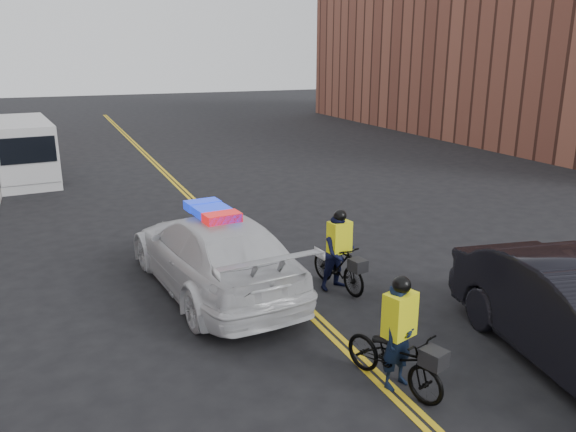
% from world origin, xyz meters
% --- Properties ---
extents(ground, '(120.00, 120.00, 0.00)m').
position_xyz_m(ground, '(0.00, 0.00, 0.00)').
color(ground, black).
rests_on(ground, ground).
extents(center_line_left, '(0.10, 60.00, 0.01)m').
position_xyz_m(center_line_left, '(-0.08, 8.00, 0.01)').
color(center_line_left, gold).
rests_on(center_line_left, ground).
extents(center_line_right, '(0.10, 60.00, 0.01)m').
position_xyz_m(center_line_right, '(0.08, 8.00, 0.01)').
color(center_line_right, gold).
rests_on(center_line_right, ground).
extents(building_across, '(12.00, 30.00, 11.00)m').
position_xyz_m(building_across, '(22.00, 18.00, 5.50)').
color(building_across, brown).
rests_on(building_across, ground).
extents(police_cruiser, '(2.79, 5.75, 1.77)m').
position_xyz_m(police_cruiser, '(-1.36, 1.97, 0.81)').
color(police_cruiser, silver).
rests_on(police_cruiser, ground).
extents(cargo_van, '(2.48, 5.60, 2.28)m').
position_xyz_m(cargo_van, '(-5.15, 14.92, 1.11)').
color(cargo_van, silver).
rests_on(cargo_van, ground).
extents(cyclist_near, '(1.12, 1.87, 1.73)m').
position_xyz_m(cyclist_near, '(0.15, -2.50, 0.60)').
color(cyclist_near, black).
rests_on(cyclist_near, ground).
extents(cyclist_far, '(0.85, 1.74, 1.71)m').
position_xyz_m(cyclist_far, '(1.04, 0.99, 0.67)').
color(cyclist_far, black).
rests_on(cyclist_far, ground).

